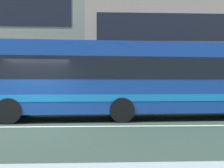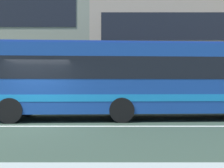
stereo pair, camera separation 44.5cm
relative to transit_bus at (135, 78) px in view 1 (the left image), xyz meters
name	(u,v)px [view 1 (the left image)]	position (x,y,z in m)	size (l,w,h in m)	color
ground_plane	(31,127)	(-4.04, -2.15, -1.82)	(160.00, 160.00, 0.00)	#29382D
lane_centre_line	(31,127)	(-4.04, -2.15, -1.82)	(60.00, 0.16, 0.01)	silver
apartment_block_right	(200,49)	(7.59, 11.33, 3.03)	(20.52, 10.43, 9.72)	tan
transit_bus	(135,78)	(0.00, 0.00, 0.00)	(12.42, 3.22, 3.31)	navy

